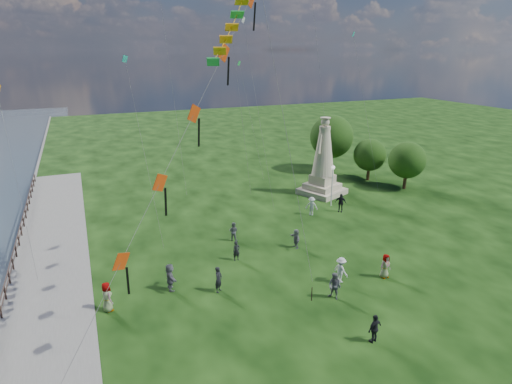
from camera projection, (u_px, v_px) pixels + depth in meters
name	position (u px, v px, depth m)	size (l,w,h in m)	color
waterfront	(25.00, 307.00, 25.01)	(200.00, 200.00, 1.51)	#303C48
statue	(323.00, 166.00, 43.56)	(5.11, 5.11, 7.93)	beige
lamppost	(332.00, 177.00, 40.17)	(0.37, 0.37, 3.97)	silver
tree_row	(355.00, 145.00, 49.53)	(8.03, 13.94, 6.84)	#382314
person_0	(219.00, 279.00, 26.22)	(0.61, 0.40, 1.68)	black
person_1	(335.00, 286.00, 25.46)	(0.82, 0.51, 1.70)	#595960
person_2	(341.00, 270.00, 27.33)	(1.10, 0.57, 1.71)	silver
person_3	(375.00, 328.00, 21.68)	(0.93, 0.48, 1.59)	black
person_4	(385.00, 266.00, 27.88)	(0.81, 0.49, 1.65)	#595960
person_5	(170.00, 277.00, 26.41)	(1.64, 0.71, 1.77)	#595960
person_6	(236.00, 251.00, 30.20)	(0.53, 0.35, 1.44)	black
person_7	(233.00, 231.00, 33.38)	(0.73, 0.45, 1.50)	#595960
person_8	(312.00, 206.00, 38.51)	(1.10, 0.57, 1.70)	silver
person_9	(341.00, 203.00, 39.29)	(1.03, 0.53, 1.75)	black
person_10	(107.00, 297.00, 24.26)	(0.87, 0.54, 1.79)	#595960
person_11	(296.00, 238.00, 32.13)	(1.39, 0.60, 1.50)	#595960
red_kite_train	(191.00, 123.00, 21.15)	(12.65, 9.35, 17.47)	black
small_kites	(226.00, 46.00, 39.68)	(33.42, 20.21, 26.86)	teal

